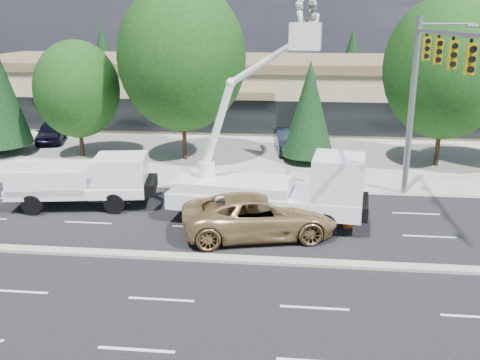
# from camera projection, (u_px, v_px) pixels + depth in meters

# --- Properties ---
(ground) EXTENTS (140.00, 140.00, 0.00)m
(ground) POSITION_uv_depth(u_px,v_px,m) (182.00, 258.00, 20.59)
(ground) COLOR black
(ground) RESTS_ON ground
(concrete_apron) EXTENTS (140.00, 22.00, 0.01)m
(concrete_apron) POSITION_uv_depth(u_px,v_px,m) (239.00, 143.00, 39.62)
(concrete_apron) COLOR gray
(concrete_apron) RESTS_ON ground
(road_median) EXTENTS (120.00, 0.55, 0.12)m
(road_median) POSITION_uv_depth(u_px,v_px,m) (182.00, 257.00, 20.58)
(road_median) COLOR gray
(road_median) RESTS_ON ground
(strip_mall) EXTENTS (50.40, 15.40, 5.50)m
(strip_mall) POSITION_uv_depth(u_px,v_px,m) (251.00, 88.00, 48.29)
(strip_mall) COLOR #C7B088
(strip_mall) RESTS_ON ground
(tree_front_c) EXTENTS (5.49, 5.49, 7.62)m
(tree_front_c) POSITION_uv_depth(u_px,v_px,m) (77.00, 89.00, 34.60)
(tree_front_c) COLOR #332114
(tree_front_c) RESTS_ON ground
(tree_front_d) EXTENTS (8.04, 8.04, 11.15)m
(tree_front_d) POSITION_uv_depth(u_px,v_px,m) (182.00, 57.00, 33.28)
(tree_front_d) COLOR #332114
(tree_front_d) RESTS_ON ground
(tree_front_e) EXTENTS (3.27, 3.27, 6.44)m
(tree_front_e) POSITION_uv_depth(u_px,v_px,m) (309.00, 109.00, 33.35)
(tree_front_e) COLOR #332114
(tree_front_e) RESTS_ON ground
(tree_front_f) EXTENTS (7.44, 7.44, 10.32)m
(tree_front_f) POSITION_uv_depth(u_px,v_px,m) (446.00, 68.00, 31.78)
(tree_front_f) COLOR #332114
(tree_front_f) RESTS_ON ground
(tree_back_a) EXTENTS (4.21, 4.21, 8.30)m
(tree_back_a) POSITION_uv_depth(u_px,v_px,m) (104.00, 59.00, 61.12)
(tree_back_a) COLOR #332114
(tree_back_a) RESTS_ON ground
(tree_back_b) EXTENTS (5.72, 5.72, 11.27)m
(tree_back_b) POSITION_uv_depth(u_px,v_px,m) (225.00, 45.00, 59.22)
(tree_back_b) COLOR #332114
(tree_back_b) RESTS_ON ground
(tree_back_c) EXTENTS (4.02, 4.02, 7.92)m
(tree_back_c) POSITION_uv_depth(u_px,v_px,m) (352.00, 63.00, 58.30)
(tree_back_c) COLOR #332114
(tree_back_c) RESTS_ON ground
(tree_back_d) EXTENTS (5.81, 5.81, 11.46)m
(tree_back_d) POSITION_uv_depth(u_px,v_px,m) (468.00, 45.00, 56.51)
(tree_back_d) COLOR #332114
(tree_back_d) RESTS_ON ground
(signal_mast) EXTENTS (2.76, 10.16, 9.00)m
(signal_mast) POSITION_uv_depth(u_px,v_px,m) (425.00, 82.00, 24.51)
(signal_mast) COLOR gray
(signal_mast) RESTS_ON ground
(utility_pickup) EXTENTS (6.83, 3.39, 2.50)m
(utility_pickup) POSITION_uv_depth(u_px,v_px,m) (89.00, 186.00, 26.02)
(utility_pickup) COLOR white
(utility_pickup) RESTS_ON ground
(bucket_truck) EXTENTS (8.78, 3.58, 9.63)m
(bucket_truck) POSITION_uv_depth(u_px,v_px,m) (279.00, 181.00, 23.57)
(bucket_truck) COLOR white
(bucket_truck) RESTS_ON ground
(traffic_cone_b) EXTENTS (0.40, 0.40, 0.70)m
(traffic_cone_b) POSITION_uv_depth(u_px,v_px,m) (187.00, 214.00, 24.32)
(traffic_cone_b) COLOR #E65907
(traffic_cone_b) RESTS_ON ground
(traffic_cone_c) EXTENTS (0.40, 0.40, 0.70)m
(traffic_cone_c) POSITION_uv_depth(u_px,v_px,m) (209.00, 218.00, 23.79)
(traffic_cone_c) COLOR #E65907
(traffic_cone_c) RESTS_ON ground
(traffic_cone_d) EXTENTS (0.40, 0.40, 0.70)m
(traffic_cone_d) POSITION_uv_depth(u_px,v_px,m) (348.00, 219.00, 23.62)
(traffic_cone_d) COLOR #E65907
(traffic_cone_d) RESTS_ON ground
(minivan) EXTENTS (7.05, 4.46, 1.81)m
(minivan) POSITION_uv_depth(u_px,v_px,m) (260.00, 215.00, 22.51)
(minivan) COLOR #A3824E
(minivan) RESTS_ON ground
(parked_car_west) EXTENTS (2.94, 4.81, 1.53)m
(parked_car_west) POSITION_uv_depth(u_px,v_px,m) (51.00, 132.00, 39.76)
(parked_car_west) COLOR black
(parked_car_west) RESTS_ON ground
(parked_car_east) EXTENTS (2.25, 4.87, 1.55)m
(parked_car_east) POSITION_uv_depth(u_px,v_px,m) (288.00, 141.00, 36.86)
(parked_car_east) COLOR black
(parked_car_east) RESTS_ON ground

